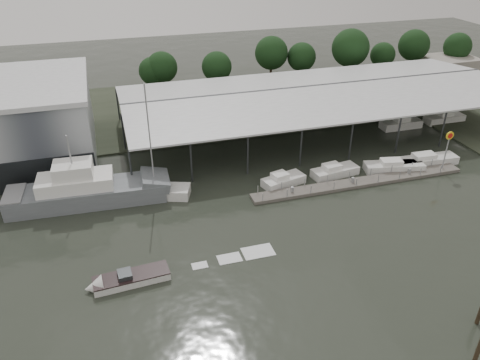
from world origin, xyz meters
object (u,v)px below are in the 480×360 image
object	(u,v)px
shell_fuel_sign	(448,143)
speedboat_underway	(125,280)
grey_trawler	(88,190)

from	to	relation	value
shell_fuel_sign	speedboat_underway	bearing A→B (deg)	-166.27
shell_fuel_sign	grey_trawler	bearing A→B (deg)	173.25
grey_trawler	speedboat_underway	world-z (taller)	grey_trawler
shell_fuel_sign	grey_trawler	size ratio (longest dim) A/B	0.30
grey_trawler	speedboat_underway	size ratio (longest dim) A/B	1.00
speedboat_underway	grey_trawler	bearing A→B (deg)	-83.68
grey_trawler	speedboat_underway	xyz separation A→B (m)	(2.78, -15.31, -1.19)
grey_trawler	speedboat_underway	distance (m)	15.61
shell_fuel_sign	speedboat_underway	xyz separation A→B (m)	(-41.32, -10.09, -3.53)
shell_fuel_sign	grey_trawler	world-z (taller)	grey_trawler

